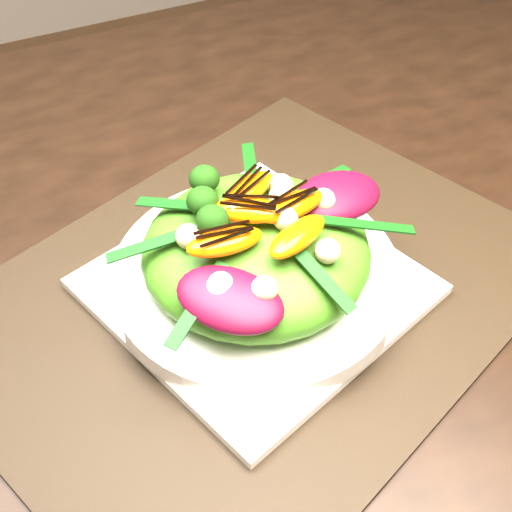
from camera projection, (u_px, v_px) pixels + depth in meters
name	position (u px, v px, depth m)	size (l,w,h in m)	color
floor	(353.00, 483.00, 1.29)	(4.00, 4.00, 0.01)	brown
dining_table	(419.00, 177.00, 0.77)	(1.60, 0.90, 0.75)	black
placemat	(256.00, 291.00, 0.62)	(0.51, 0.39, 0.00)	black
plate_base	(256.00, 286.00, 0.61)	(0.25, 0.25, 0.01)	white
salad_bowl	(256.00, 275.00, 0.60)	(0.25, 0.25, 0.02)	white
lettuce_mound	(256.00, 251.00, 0.58)	(0.20, 0.20, 0.07)	#3E7916
radicchio_leaf	(338.00, 196.00, 0.59)	(0.08, 0.05, 0.02)	#450719
orange_segment	(246.00, 202.00, 0.56)	(0.06, 0.03, 0.02)	#EA5B03
broccoli_floret	(162.00, 209.00, 0.56)	(0.04, 0.04, 0.04)	#0B3309
macadamia_nut	(331.00, 245.00, 0.54)	(0.02, 0.02, 0.02)	#FFF3B3
balsamic_drizzle	(246.00, 194.00, 0.56)	(0.05, 0.00, 0.00)	black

